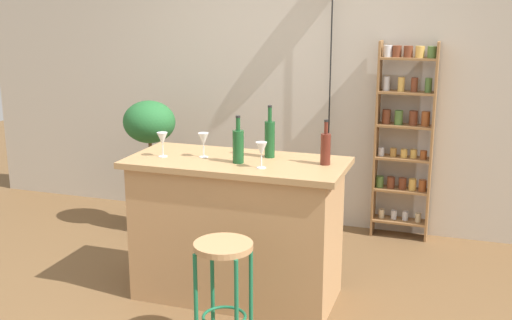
{
  "coord_description": "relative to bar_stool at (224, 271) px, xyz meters",
  "views": [
    {
      "loc": [
        1.4,
        -3.46,
        1.97
      ],
      "look_at": [
        0.05,
        0.55,
        0.9
      ],
      "focal_mm": 44.5,
      "sensor_mm": 36.0,
      "label": 1
    }
  ],
  "objects": [
    {
      "name": "wine_glass_center",
      "position": [
        -0.41,
        0.69,
        0.58
      ],
      "size": [
        0.07,
        0.07,
        0.16
      ],
      "color": "silver",
      "rests_on": "kitchen_counter"
    },
    {
      "name": "wine_glass_left",
      "position": [
        0.04,
        0.55,
        0.58
      ],
      "size": [
        0.07,
        0.07,
        0.16
      ],
      "color": "silver",
      "rests_on": "kitchen_counter"
    },
    {
      "name": "wine_glass_right",
      "position": [
        -0.67,
        0.62,
        0.58
      ],
      "size": [
        0.07,
        0.07,
        0.16
      ],
      "color": "silver",
      "rests_on": "kitchen_counter"
    },
    {
      "name": "plant_stool",
      "position": [
        -1.32,
        1.65,
        -0.29
      ],
      "size": [
        0.3,
        0.3,
        0.41
      ],
      "primitive_type": "cylinder",
      "color": "#2D2823",
      "rests_on": "ground"
    },
    {
      "name": "spice_shelf",
      "position": [
        0.75,
        2.19,
        0.39
      ],
      "size": [
        0.47,
        0.17,
        1.65
      ],
      "color": "olive",
      "rests_on": "ground"
    },
    {
      "name": "back_wall",
      "position": [
        -0.18,
        2.34,
        0.91
      ],
      "size": [
        6.4,
        0.1,
        2.8
      ],
      "primitive_type": "cube",
      "color": "#BCB2A3",
      "rests_on": "ground"
    },
    {
      "name": "bar_stool",
      "position": [
        0.0,
        0.0,
        0.0
      ],
      "size": [
        0.33,
        0.33,
        0.66
      ],
      "color": "#196642",
      "rests_on": "ground"
    },
    {
      "name": "kitchen_counter",
      "position": [
        -0.18,
        0.69,
        -0.01
      ],
      "size": [
        1.43,
        0.66,
        0.96
      ],
      "color": "tan",
      "rests_on": "ground"
    },
    {
      "name": "bottle_spirits_clear",
      "position": [
        0.01,
        0.83,
        0.6
      ],
      "size": [
        0.07,
        0.07,
        0.35
      ],
      "color": "#194C23",
      "rests_on": "kitchen_counter"
    },
    {
      "name": "bottle_sauce_amber",
      "position": [
        -0.14,
        0.63,
        0.58
      ],
      "size": [
        0.07,
        0.07,
        0.3
      ],
      "color": "#194C23",
      "rests_on": "kitchen_counter"
    },
    {
      "name": "ground",
      "position": [
        -0.18,
        0.39,
        -0.49
      ],
      "size": [
        12.0,
        12.0,
        0.0
      ],
      "primitive_type": "plane",
      "color": "brown"
    },
    {
      "name": "bottle_olive_oil",
      "position": [
        0.4,
        0.76,
        0.57
      ],
      "size": [
        0.06,
        0.06,
        0.29
      ],
      "color": "#5B2319",
      "rests_on": "kitchen_counter"
    },
    {
      "name": "potted_plant",
      "position": [
        -1.32,
        1.65,
        0.36
      ],
      "size": [
        0.45,
        0.41,
        0.74
      ],
      "color": "#A86B4C",
      "rests_on": "plant_stool"
    }
  ]
}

